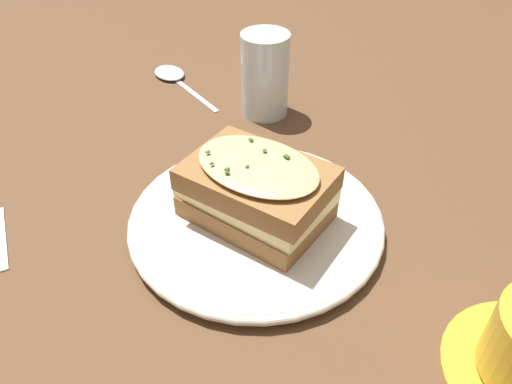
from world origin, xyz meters
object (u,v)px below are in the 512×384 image
Objects in this scene: sandwich at (257,190)px; spoon at (172,75)px; dinner_plate at (256,220)px; water_glass at (265,75)px.

sandwich is 0.38m from spoon.
spoon is (-0.10, -0.36, -0.00)m from dinner_plate.
spoon is at bearing -106.10° from dinner_plate.
water_glass is 0.19m from spoon.
water_glass is at bearing -130.13° from dinner_plate.
dinner_plate is 0.24m from water_glass.
spoon is at bearing -73.29° from water_glass.
dinner_plate is at bearing -104.73° from spoon.
dinner_plate is 2.32× the size of water_glass.
sandwich reaches higher than dinner_plate.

